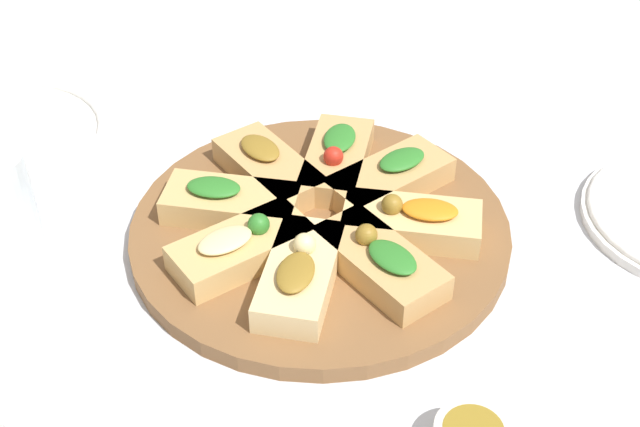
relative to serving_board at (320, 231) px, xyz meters
The scene contains 12 objects.
ground_plane 0.01m from the serving_board, ahead, with size 3.00×3.00×0.00m, color silver.
serving_board is the anchor object (origin of this frame).
focaccia_slice_0 0.09m from the serving_board, 77.86° to the left, with size 0.09×0.14×0.04m.
focaccia_slice_1 0.09m from the serving_board, 125.19° to the left, with size 0.13×0.14×0.04m.
focaccia_slice_2 0.09m from the serving_board, 169.12° to the left, with size 0.14×0.08×0.04m.
focaccia_slice_3 0.09m from the serving_board, 145.62° to the right, with size 0.14×0.12×0.04m.
focaccia_slice_4 0.09m from the serving_board, 102.37° to the right, with size 0.09×0.14×0.04m.
focaccia_slice_5 0.09m from the serving_board, 53.22° to the right, with size 0.13×0.14×0.04m.
focaccia_slice_6 0.09m from the serving_board, ahead, with size 0.14×0.08×0.04m.
focaccia_slice_7 0.09m from the serving_board, 36.98° to the left, with size 0.14×0.13×0.04m.
plate_left 0.40m from the serving_board, 154.89° to the left, with size 0.25×0.25×0.02m.
napkin_stack 0.32m from the serving_board, 146.30° to the right, with size 0.11×0.09×0.01m, color white.
Camera 1 is at (-0.01, -0.68, 0.58)m, focal length 50.00 mm.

